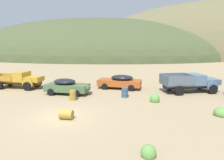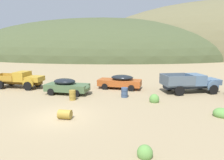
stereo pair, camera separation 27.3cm
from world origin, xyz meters
name	(u,v)px [view 2 (the right image)]	position (x,y,z in m)	size (l,w,h in m)	color
ground_plane	(60,117)	(0.00, 0.00, 0.00)	(300.00, 300.00, 0.00)	#998460
hill_center	(97,56)	(-11.73, 67.33, 0.00)	(108.41, 65.58, 28.98)	#424C2D
truck_mustard	(22,79)	(-7.76, 8.12, 0.98)	(5.78, 2.46, 1.89)	#593D12
car_weathered_green	(68,86)	(-1.58, 6.17, 0.81)	(4.66, 2.27, 1.57)	#47603D
car_oxide_orange	(118,81)	(3.14, 9.35, 0.82)	(5.23, 2.53, 1.57)	#A34C1E
truck_chalk_blue	(194,83)	(11.11, 8.71, 1.02)	(6.25, 3.83, 1.91)	#262D39
oil_drum_by_truck	(72,95)	(-0.47, 4.13, 0.45)	(0.62, 0.62, 0.90)	olive
oil_drum_foreground	(124,92)	(4.11, 5.73, 0.46)	(0.67, 0.67, 0.92)	#384C6B
oil_drum_tipped	(65,114)	(0.54, -0.35, 0.32)	(0.89, 0.66, 0.63)	olive
bush_front_left	(154,99)	(6.78, 4.54, 0.22)	(0.86, 0.95, 0.94)	#5B8E42
bush_lone_scrub	(222,114)	(11.22, 1.53, 0.21)	(1.12, 1.00, 0.79)	#5B8E42
bush_near_barrel	(145,153)	(5.78, -4.31, 0.19)	(0.71, 0.64, 0.76)	#5B8E42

